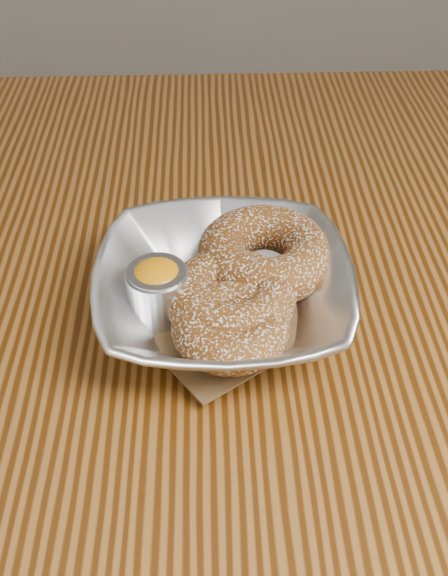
{
  "coord_description": "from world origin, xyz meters",
  "views": [
    {
      "loc": [
        0.1,
        -0.47,
        1.13
      ],
      "look_at": [
        0.11,
        -0.07,
        0.78
      ],
      "focal_mm": 42.0,
      "sensor_mm": 36.0,
      "label": 1
    }
  ],
  "objects_px": {
    "table": "(110,340)",
    "ramekin": "(158,289)",
    "serving_bowl": "(224,292)",
    "donut_front": "(231,327)",
    "donut_extra": "(230,298)",
    "donut_back": "(265,254)"
  },
  "relations": [
    {
      "from": "donut_back",
      "to": "donut_extra",
      "type": "relative_size",
      "value": 1.11
    },
    {
      "from": "table",
      "to": "ramekin",
      "type": "height_order",
      "value": "ramekin"
    },
    {
      "from": "donut_extra",
      "to": "ramekin",
      "type": "xyz_separation_m",
      "value": [
        -0.06,
        0.01,
        0.01
      ]
    },
    {
      "from": "serving_bowl",
      "to": "donut_front",
      "type": "height_order",
      "value": "serving_bowl"
    },
    {
      "from": "table",
      "to": "donut_front",
      "type": "bearing_deg",
      "value": -44.12
    },
    {
      "from": "donut_back",
      "to": "donut_front",
      "type": "distance_m",
      "value": 0.09
    },
    {
      "from": "donut_back",
      "to": "donut_extra",
      "type": "xyz_separation_m",
      "value": [
        -0.03,
        -0.05,
        -0.0
      ]
    },
    {
      "from": "table",
      "to": "donut_front",
      "type": "xyz_separation_m",
      "value": [
        0.12,
        -0.11,
        0.12
      ]
    },
    {
      "from": "donut_back",
      "to": "ramekin",
      "type": "bearing_deg",
      "value": -152.4
    },
    {
      "from": "donut_extra",
      "to": "serving_bowl",
      "type": "bearing_deg",
      "value": 115.58
    },
    {
      "from": "table",
      "to": "donut_extra",
      "type": "height_order",
      "value": "donut_extra"
    },
    {
      "from": "donut_back",
      "to": "donut_front",
      "type": "xyz_separation_m",
      "value": [
        -0.03,
        -0.08,
        -0.0
      ]
    },
    {
      "from": "ramekin",
      "to": "serving_bowl",
      "type": "bearing_deg",
      "value": 3.94
    },
    {
      "from": "ramekin",
      "to": "table",
      "type": "bearing_deg",
      "value": 128.15
    },
    {
      "from": "ramekin",
      "to": "donut_front",
      "type": "bearing_deg",
      "value": -32.9
    },
    {
      "from": "donut_front",
      "to": "donut_extra",
      "type": "relative_size",
      "value": 0.87
    },
    {
      "from": "serving_bowl",
      "to": "donut_extra",
      "type": "xyz_separation_m",
      "value": [
        0.0,
        -0.01,
        0.0
      ]
    },
    {
      "from": "table",
      "to": "donut_back",
      "type": "xyz_separation_m",
      "value": [
        0.15,
        -0.03,
        0.13
      ]
    },
    {
      "from": "ramekin",
      "to": "donut_back",
      "type": "bearing_deg",
      "value": 27.6
    },
    {
      "from": "serving_bowl",
      "to": "donut_back",
      "type": "height_order",
      "value": "same"
    },
    {
      "from": "donut_back",
      "to": "donut_extra",
      "type": "distance_m",
      "value": 0.06
    },
    {
      "from": "donut_extra",
      "to": "ramekin",
      "type": "distance_m",
      "value": 0.06
    }
  ]
}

